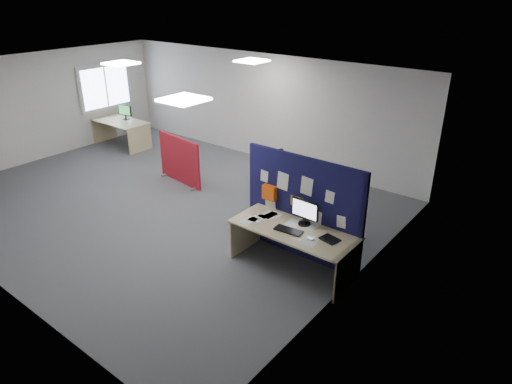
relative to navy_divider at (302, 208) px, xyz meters
The scene contains 18 objects.
floor 3.58m from the navy_divider, behind, with size 9.00×9.00×0.00m, color #515459.
ceiling 3.91m from the navy_divider, behind, with size 9.00×7.00×0.02m, color white.
wall_back 4.88m from the navy_divider, 135.41° to the left, with size 9.00×0.02×2.70m, color silver.
wall_left 7.98m from the navy_divider, behind, with size 0.02×7.00×2.70m, color silver.
wall_right 1.14m from the navy_divider, ahead, with size 0.02×7.00×2.70m, color silver.
window 8.15m from the navy_divider, 166.38° to the left, with size 0.06×1.70×1.30m.
ceiling_lights 3.65m from the navy_divider, 169.49° to the left, with size 4.10×4.10×0.04m.
navy_divider is the anchor object (origin of this frame).
main_desk 0.49m from the navy_divider, 71.62° to the right, with size 2.02×0.90×0.73m.
monitor_main 0.26m from the navy_divider, 47.58° to the right, with size 0.48×0.20×0.42m.
keyboard 0.55m from the navy_divider, 79.77° to the right, with size 0.45×0.18×0.03m, color black.
mouse 0.75m from the navy_divider, 46.80° to the right, with size 0.10×0.06×0.03m, color #AAABAF.
paper_tray 0.83m from the navy_divider, 25.91° to the right, with size 0.28×0.22×0.01m, color black.
red_divider 4.04m from the navy_divider, 166.58° to the left, with size 1.45×0.30×1.10m.
second_desk 7.37m from the navy_divider, 166.14° to the left, with size 1.68×0.84×0.73m.
monitor_second 7.39m from the navy_divider, 164.90° to the left, with size 0.45×0.21×0.41m.
office_chair 2.70m from the navy_divider, 136.60° to the left, with size 0.65×0.62×0.98m.
desk_papers 0.45m from the navy_divider, 115.10° to the right, with size 1.38×0.80×0.00m.
Camera 1 is at (6.97, -5.61, 4.24)m, focal length 32.00 mm.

